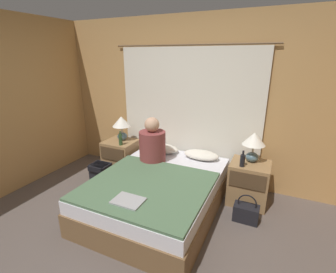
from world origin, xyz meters
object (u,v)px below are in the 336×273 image
nightstand_right (248,183)px  person_left_in_bed (152,144)px  bed (159,193)px  nightstand_left (121,157)px  pillow_right (201,155)px  handbag_on_floor (246,212)px  lamp_left (122,124)px  beer_bottle_on_left_stand (121,139)px  beer_bottle_on_right_stand (242,160)px  pillow_left (162,148)px  laptop_on_bed (128,201)px  lamp_right (254,142)px  backpack_on_floor (101,174)px

nightstand_right → person_left_in_bed: bearing=-169.9°
bed → nightstand_left: nightstand_left is taller
pillow_right → handbag_on_floor: (0.76, -0.56, -0.41)m
nightstand_right → lamp_left: (-2.08, 0.07, 0.56)m
nightstand_left → pillow_right: bearing=5.4°
beer_bottle_on_left_stand → bed: bearing=-28.5°
beer_bottle_on_right_stand → beer_bottle_on_left_stand: bearing=180.0°
pillow_left → beer_bottle_on_right_stand: (1.27, -0.27, 0.14)m
laptop_on_bed → handbag_on_floor: 1.46m
nightstand_left → beer_bottle_on_right_stand: 2.02m
bed → person_left_in_bed: 0.71m
beer_bottle_on_left_stand → person_left_in_bed: bearing=-8.8°
bed → nightstand_right: (1.04, 0.64, 0.06)m
lamp_left → lamp_right: 2.08m
lamp_right → pillow_left: bearing=177.4°
beer_bottle_on_left_stand → beer_bottle_on_right_stand: size_ratio=1.06×
nightstand_right → lamp_right: (0.00, 0.07, 0.56)m
lamp_right → backpack_on_floor: size_ratio=1.10×
bed → laptop_on_bed: bearing=-90.9°
pillow_left → nightstand_left: bearing=-169.8°
beer_bottle_on_right_stand → handbag_on_floor: beer_bottle_on_right_stand is taller
bed → nightstand_left: 1.22m
nightstand_left → backpack_on_floor: bearing=-92.9°
pillow_left → pillow_right: bearing=0.0°
beer_bottle_on_right_stand → handbag_on_floor: size_ratio=0.60×
nightstand_left → pillow_left: bearing=10.2°
backpack_on_floor → pillow_left: bearing=40.4°
lamp_left → pillow_right: (1.36, 0.06, -0.33)m
bed → pillow_left: (-0.32, 0.77, 0.29)m
nightstand_right → lamp_left: 2.15m
nightstand_left → laptop_on_bed: nightstand_left is taller
handbag_on_floor → backpack_on_floor: bearing=-178.1°
lamp_right → handbag_on_floor: 0.89m
lamp_left → beer_bottle_on_left_stand: bearing=-61.1°
nightstand_left → lamp_left: 0.57m
bed → lamp_left: size_ratio=4.73×
bed → backpack_on_floor: 1.07m
lamp_right → beer_bottle_on_right_stand: size_ratio=1.88×
person_left_in_bed → beer_bottle_on_right_stand: (1.25, 0.10, -0.07)m
nightstand_left → lamp_right: lamp_right is taller
bed → person_left_in_bed: size_ratio=2.94×
person_left_in_bed → nightstand_left: bearing=162.2°
pillow_left → laptop_on_bed: size_ratio=1.65×
bed → laptop_on_bed: (-0.01, -0.67, 0.27)m
pillow_right → person_left_in_bed: bearing=-149.5°
lamp_left → pillow_right: 1.40m
person_left_in_bed → beer_bottle_on_right_stand: 1.25m
pillow_left → beer_bottle_on_right_stand: beer_bottle_on_right_stand is taller
bed → person_left_in_bed: person_left_in_bed is taller
pillow_right → beer_bottle_on_left_stand: 1.28m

